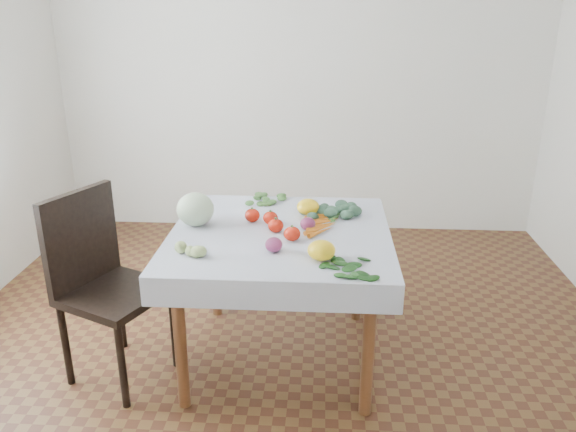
# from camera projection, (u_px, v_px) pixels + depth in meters

# --- Properties ---
(ground) EXTENTS (4.00, 4.00, 0.00)m
(ground) POSITION_uv_depth(u_px,v_px,m) (281.00, 356.00, 3.15)
(ground) COLOR brown
(back_wall) EXTENTS (4.00, 0.04, 2.70)m
(back_wall) POSITION_uv_depth(u_px,v_px,m) (299.00, 71.00, 4.55)
(back_wall) COLOR white
(back_wall) RESTS_ON ground
(table) EXTENTS (1.00, 1.00, 0.75)m
(table) POSITION_uv_depth(u_px,v_px,m) (280.00, 249.00, 2.92)
(table) COLOR brown
(table) RESTS_ON ground
(tablecloth) EXTENTS (1.12, 1.12, 0.01)m
(tablecloth) POSITION_uv_depth(u_px,v_px,m) (280.00, 232.00, 2.89)
(tablecloth) COLOR white
(tablecloth) RESTS_ON table
(chair) EXTENTS (0.59, 0.59, 0.99)m
(chair) POSITION_uv_depth(u_px,v_px,m) (101.00, 274.00, 2.84)
(chair) COLOR black
(chair) RESTS_ON ground
(cabbage) EXTENTS (0.20, 0.20, 0.18)m
(cabbage) POSITION_uv_depth(u_px,v_px,m) (195.00, 209.00, 2.94)
(cabbage) COLOR beige
(cabbage) RESTS_ON tablecloth
(tomato_a) EXTENTS (0.08, 0.08, 0.07)m
(tomato_a) POSITION_uv_depth(u_px,v_px,m) (252.00, 215.00, 3.00)
(tomato_a) COLOR red
(tomato_a) RESTS_ON tablecloth
(tomato_b) EXTENTS (0.09, 0.09, 0.07)m
(tomato_b) POSITION_uv_depth(u_px,v_px,m) (276.00, 226.00, 2.86)
(tomato_b) COLOR red
(tomato_b) RESTS_ON tablecloth
(tomato_c) EXTENTS (0.09, 0.09, 0.07)m
(tomato_c) POSITION_uv_depth(u_px,v_px,m) (270.00, 218.00, 2.97)
(tomato_c) COLOR red
(tomato_c) RESTS_ON tablecloth
(tomato_d) EXTENTS (0.09, 0.09, 0.07)m
(tomato_d) POSITION_uv_depth(u_px,v_px,m) (292.00, 234.00, 2.76)
(tomato_d) COLOR red
(tomato_d) RESTS_ON tablecloth
(heirloom_back) EXTENTS (0.15, 0.15, 0.09)m
(heirloom_back) POSITION_uv_depth(u_px,v_px,m) (308.00, 207.00, 3.10)
(heirloom_back) COLOR yellow
(heirloom_back) RESTS_ON tablecloth
(heirloom_front) EXTENTS (0.14, 0.14, 0.09)m
(heirloom_front) POSITION_uv_depth(u_px,v_px,m) (321.00, 250.00, 2.55)
(heirloom_front) COLOR yellow
(heirloom_front) RESTS_ON tablecloth
(onion_a) EXTENTS (0.08, 0.08, 0.07)m
(onion_a) POSITION_uv_depth(u_px,v_px,m) (308.00, 224.00, 2.89)
(onion_a) COLOR #601B3F
(onion_a) RESTS_ON tablecloth
(onion_b) EXTENTS (0.09, 0.09, 0.07)m
(onion_b) POSITION_uv_depth(u_px,v_px,m) (274.00, 245.00, 2.63)
(onion_b) COLOR #601B3F
(onion_b) RESTS_ON tablecloth
(tomatillo_cluster) EXTENTS (0.15, 0.11, 0.05)m
(tomatillo_cluster) POSITION_uv_depth(u_px,v_px,m) (185.00, 252.00, 2.58)
(tomatillo_cluster) COLOR #A5B467
(tomatillo_cluster) RESTS_ON tablecloth
(carrot_bunch) EXTENTS (0.18, 0.33, 0.03)m
(carrot_bunch) POSITION_uv_depth(u_px,v_px,m) (321.00, 223.00, 2.95)
(carrot_bunch) COLOR orange
(carrot_bunch) RESTS_ON tablecloth
(kale_bunch) EXTENTS (0.34, 0.26, 0.04)m
(kale_bunch) POSITION_uv_depth(u_px,v_px,m) (327.00, 211.00, 3.10)
(kale_bunch) COLOR #385C43
(kale_bunch) RESTS_ON tablecloth
(basil_bunch) EXTENTS (0.29, 0.23, 0.01)m
(basil_bunch) POSITION_uv_depth(u_px,v_px,m) (340.00, 267.00, 2.48)
(basil_bunch) COLOR #174816
(basil_bunch) RESTS_ON tablecloth
(dill_bunch) EXTENTS (0.22, 0.19, 0.02)m
(dill_bunch) POSITION_uv_depth(u_px,v_px,m) (265.00, 200.00, 3.32)
(dill_bunch) COLOR #417435
(dill_bunch) RESTS_ON tablecloth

